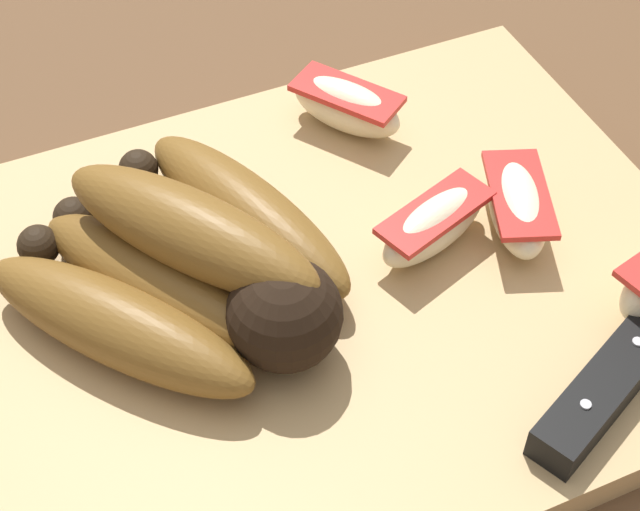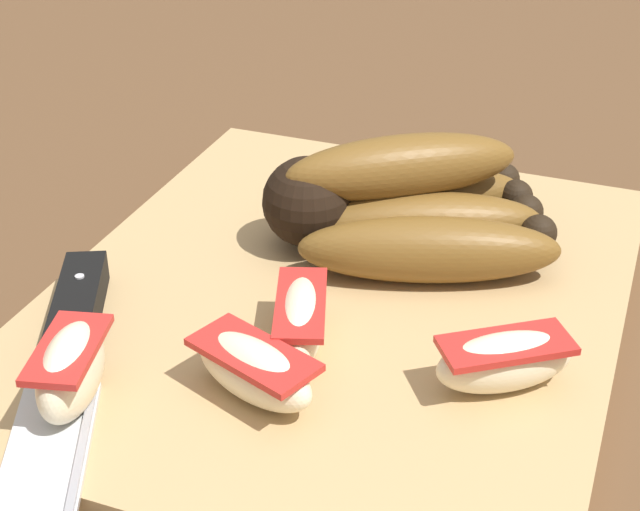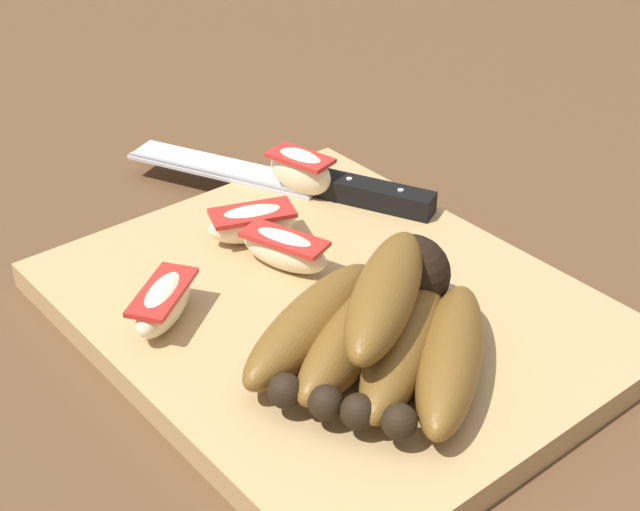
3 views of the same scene
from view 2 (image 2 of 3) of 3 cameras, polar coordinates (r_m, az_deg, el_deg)
The scene contains 8 objects.
ground_plane at distance 0.55m, azimuth 0.66°, elevation -4.32°, with size 6.00×6.00×0.00m, color brown.
cutting_board at distance 0.55m, azimuth 1.35°, elevation -3.06°, with size 0.37×0.30×0.02m, color tan.
banana_bunch at distance 0.58m, azimuth 4.72°, elevation 3.07°, with size 0.18×0.19×0.07m.
chefs_knife at distance 0.49m, azimuth -14.71°, elevation -6.80°, with size 0.27×0.14×0.02m.
apple_wedge_near at distance 0.46m, azimuth -3.86°, elevation -6.62°, with size 0.05×0.07×0.03m.
apple_wedge_middle at distance 0.46m, azimuth -14.30°, elevation -6.47°, with size 0.06×0.04×0.04m.
apple_wedge_far at distance 0.49m, azimuth -1.09°, elevation -3.69°, with size 0.07×0.05×0.03m.
apple_wedge_extra at distance 0.47m, azimuth 10.69°, elevation -6.02°, with size 0.06×0.07×0.03m.
Camera 2 is at (-0.42, -0.15, 0.31)m, focal length 54.99 mm.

